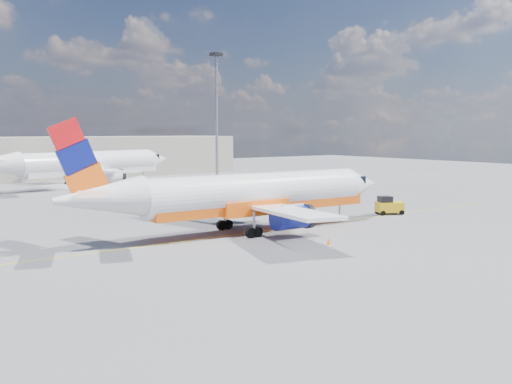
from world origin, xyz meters
TOP-DOWN VIEW (x-y plane):
  - ground at (0.00, 0.00)m, footprint 240.00×240.00m
  - taxi_line at (0.00, 3.00)m, footprint 70.00×0.15m
  - terminal_main at (5.00, 75.00)m, footprint 70.00×14.00m
  - main_jet at (-1.74, 3.32)m, footprint 33.89×26.81m
  - second_jet at (0.66, 52.90)m, footprint 37.07×28.33m
  - gse_tug at (17.25, 3.28)m, footprint 3.24×2.73m
  - traffic_cone at (0.18, -5.29)m, footprint 0.45×0.45m
  - floodlight_mast at (18.75, 41.07)m, footprint 1.58×1.58m

SIDE VIEW (x-z plane):
  - ground at x=0.00m, z-range 0.00..0.00m
  - taxi_line at x=0.00m, z-range 0.00..0.01m
  - traffic_cone at x=0.18m, z-range -0.01..0.63m
  - gse_tug at x=17.25m, z-range -0.05..1.98m
  - main_jet at x=-1.74m, z-range -1.71..8.56m
  - second_jet at x=0.66m, z-range -1.87..9.33m
  - terminal_main at x=5.00m, z-range 0.00..8.00m
  - floodlight_mast at x=18.75m, z-range 2.16..23.84m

